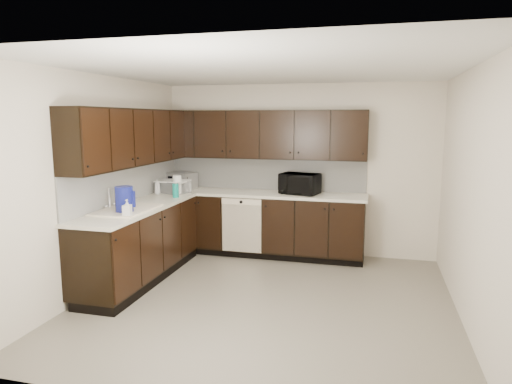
{
  "coord_description": "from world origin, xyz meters",
  "views": [
    {
      "loc": [
        1.1,
        -4.66,
        1.99
      ],
      "look_at": [
        -0.28,
        0.6,
        1.12
      ],
      "focal_mm": 32.0,
      "sensor_mm": 36.0,
      "label": 1
    }
  ],
  "objects_px": {
    "sink": "(126,216)",
    "storage_bin": "(173,187)",
    "toaster_oven": "(182,180)",
    "microwave": "(300,184)",
    "blue_pitcher": "(124,200)"
  },
  "relations": [
    {
      "from": "blue_pitcher",
      "to": "storage_bin",
      "type": "bearing_deg",
      "value": 86.71
    },
    {
      "from": "sink",
      "to": "storage_bin",
      "type": "relative_size",
      "value": 1.88
    },
    {
      "from": "sink",
      "to": "microwave",
      "type": "distance_m",
      "value": 2.46
    },
    {
      "from": "microwave",
      "to": "storage_bin",
      "type": "relative_size",
      "value": 1.21
    },
    {
      "from": "storage_bin",
      "to": "blue_pitcher",
      "type": "distance_m",
      "value": 1.5
    },
    {
      "from": "blue_pitcher",
      "to": "microwave",
      "type": "bearing_deg",
      "value": 40.07
    },
    {
      "from": "storage_bin",
      "to": "toaster_oven",
      "type": "bearing_deg",
      "value": 94.32
    },
    {
      "from": "storage_bin",
      "to": "microwave",
      "type": "bearing_deg",
      "value": 10.74
    },
    {
      "from": "sink",
      "to": "microwave",
      "type": "bearing_deg",
      "value": 44.08
    },
    {
      "from": "sink",
      "to": "storage_bin",
      "type": "xyz_separation_m",
      "value": [
        -0.04,
        1.36,
        0.14
      ]
    },
    {
      "from": "sink",
      "to": "toaster_oven",
      "type": "xyz_separation_m",
      "value": [
        -0.07,
        1.76,
        0.18
      ]
    },
    {
      "from": "microwave",
      "to": "blue_pitcher",
      "type": "relative_size",
      "value": 1.72
    },
    {
      "from": "sink",
      "to": "microwave",
      "type": "height_order",
      "value": "microwave"
    },
    {
      "from": "sink",
      "to": "storage_bin",
      "type": "bearing_deg",
      "value": 91.65
    },
    {
      "from": "sink",
      "to": "toaster_oven",
      "type": "distance_m",
      "value": 1.77
    }
  ]
}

